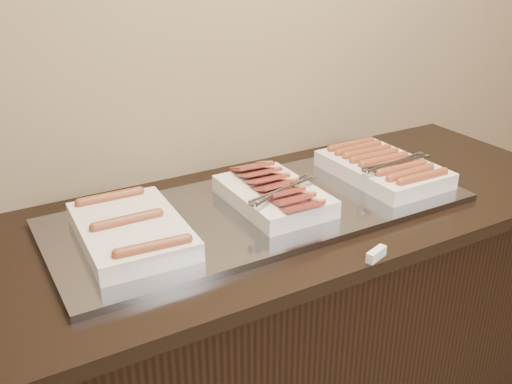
% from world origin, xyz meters
% --- Properties ---
extents(counter, '(2.06, 0.76, 0.90)m').
position_xyz_m(counter, '(0.00, 2.13, 0.45)').
color(counter, black).
rests_on(counter, ground).
extents(warming_tray, '(1.20, 0.50, 0.02)m').
position_xyz_m(warming_tray, '(-0.02, 2.13, 0.91)').
color(warming_tray, gray).
rests_on(warming_tray, counter).
extents(dish_left, '(0.27, 0.38, 0.07)m').
position_xyz_m(dish_left, '(-0.41, 2.13, 0.95)').
color(dish_left, white).
rests_on(dish_left, warming_tray).
extents(dish_center, '(0.27, 0.36, 0.09)m').
position_xyz_m(dish_center, '(0.01, 2.13, 0.95)').
color(dish_center, white).
rests_on(dish_center, warming_tray).
extents(dish_right, '(0.27, 0.39, 0.08)m').
position_xyz_m(dish_right, '(0.42, 2.13, 0.95)').
color(dish_right, white).
rests_on(dish_right, warming_tray).
extents(label_holder, '(0.07, 0.04, 0.03)m').
position_xyz_m(label_holder, '(0.09, 1.77, 0.91)').
color(label_holder, white).
rests_on(label_holder, counter).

